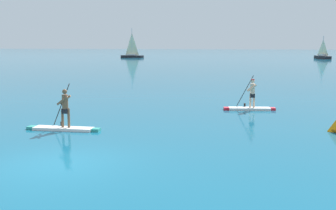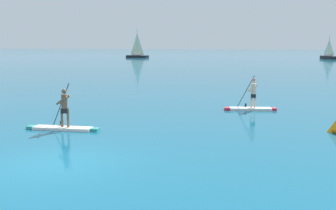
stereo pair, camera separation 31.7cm
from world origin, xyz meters
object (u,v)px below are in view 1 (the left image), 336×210
object	(u,v)px
paddleboarder_mid_center	(64,122)
sailboat_right_horizon	(323,56)
sailboat_left_horizon	(132,54)
paddleboarder_far_right	(250,104)

from	to	relation	value
paddleboarder_mid_center	sailboat_right_horizon	bearing A→B (deg)	-107.25
sailboat_left_horizon	paddleboarder_far_right	bearing A→B (deg)	-55.84
paddleboarder_far_right	sailboat_right_horizon	size ratio (longest dim) A/B	0.46
paddleboarder_far_right	sailboat_left_horizon	bearing A→B (deg)	-78.07
sailboat_left_horizon	sailboat_right_horizon	bearing A→B (deg)	15.44
paddleboarder_far_right	paddleboarder_mid_center	bearing A→B (deg)	33.27
paddleboarder_mid_center	sailboat_left_horizon	world-z (taller)	sailboat_left_horizon
sailboat_left_horizon	sailboat_right_horizon	size ratio (longest dim) A/B	1.15
paddleboarder_mid_center	paddleboarder_far_right	distance (m)	10.61
paddleboarder_far_right	sailboat_right_horizon	bearing A→B (deg)	-110.48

